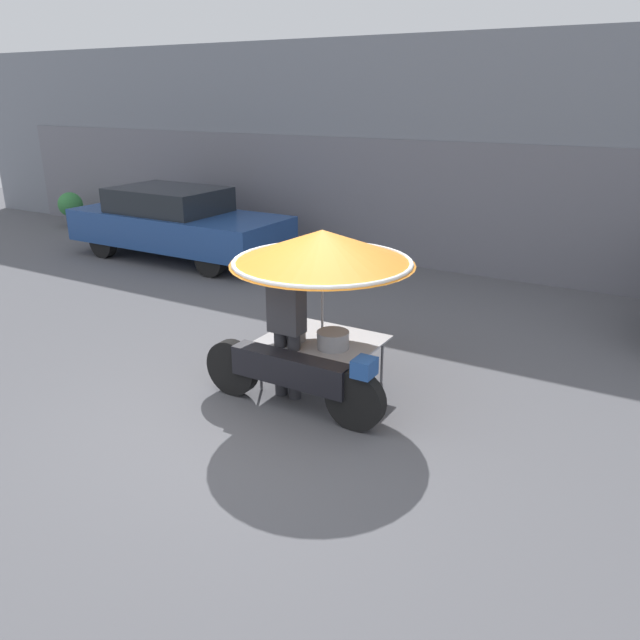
% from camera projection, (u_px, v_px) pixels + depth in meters
% --- Properties ---
extents(ground_plane, '(36.00, 36.00, 0.00)m').
position_uv_depth(ground_plane, '(251.00, 423.00, 6.47)').
color(ground_plane, '#56565B').
extents(shopfront_building, '(28.00, 2.06, 4.22)m').
position_uv_depth(shopfront_building, '(486.00, 155.00, 11.96)').
color(shopfront_building, gray).
rests_on(shopfront_building, ground).
extents(vendor_motorcycle_cart, '(2.19, 2.03, 1.85)m').
position_uv_depth(vendor_motorcycle_cart, '(319.00, 268.00, 6.73)').
color(vendor_motorcycle_cart, black).
rests_on(vendor_motorcycle_cart, ground).
extents(vendor_person, '(0.38, 0.22, 1.57)m').
position_uv_depth(vendor_person, '(287.00, 323.00, 6.75)').
color(vendor_person, '#2D2D33').
rests_on(vendor_person, ground).
extents(parked_car, '(4.61, 1.79, 1.43)m').
position_uv_depth(parked_car, '(177.00, 222.00, 12.69)').
color(parked_car, black).
rests_on(parked_car, ground).
extents(potted_plant, '(0.61, 0.61, 0.87)m').
position_uv_depth(potted_plant, '(71.00, 206.00, 15.77)').
color(potted_plant, '#2D2D33').
rests_on(potted_plant, ground).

